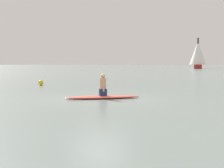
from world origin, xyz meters
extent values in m
plane|color=slate|center=(0.00, 0.00, 0.00)|extent=(400.00, 400.00, 0.00)
ellipsoid|color=#D84C3F|center=(-0.26, -0.02, 0.06)|extent=(2.84, 2.79, 0.13)
cube|color=navy|center=(-0.26, -0.02, 0.28)|extent=(0.40, 0.40, 0.30)
cylinder|color=tan|center=(-0.26, -0.02, 0.65)|extent=(0.39, 0.39, 0.49)
sphere|color=tan|center=(-0.26, -0.02, 0.99)|extent=(0.20, 0.20, 0.20)
cylinder|color=tan|center=(-0.37, -0.14, 0.59)|extent=(0.11, 0.11, 0.54)
cylinder|color=tan|center=(-0.14, 0.10, 0.59)|extent=(0.11, 0.11, 0.54)
cube|color=maroon|center=(-74.43, -20.85, 0.55)|extent=(6.40, 3.93, 1.11)
cylinder|color=#4C4238|center=(-74.43, -20.85, 4.58)|extent=(0.49, 0.49, 6.95)
cone|color=white|center=(-74.43, -20.85, 4.17)|extent=(5.57, 5.57, 6.12)
sphere|color=yellow|center=(-4.96, -8.46, 0.18)|extent=(0.37, 0.37, 0.37)
camera|label=1|loc=(11.57, 8.14, 1.55)|focal=53.48mm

